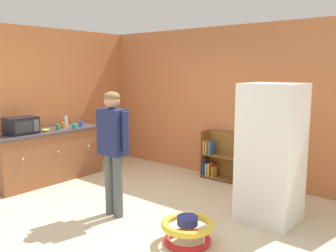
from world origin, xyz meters
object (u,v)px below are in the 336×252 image
at_px(bookshelf, 221,159).
at_px(teal_cup, 75,126).
at_px(clear_bottle, 66,121).
at_px(microwave, 21,126).
at_px(kitchen_counter, 48,155).
at_px(green_cup, 58,127).
at_px(orange_cup, 63,125).
at_px(refrigerator, 271,153).
at_px(standing_person, 113,142).
at_px(baby_walker, 187,230).
at_px(banana_bunch, 46,130).
at_px(blue_cup, 81,124).

xyz_separation_m(bookshelf, teal_cup, (-2.09, -1.59, 0.58)).
distance_m(bookshelf, clear_bottle, 2.93).
bearing_deg(microwave, kitchen_counter, 89.93).
xyz_separation_m(kitchen_counter, green_cup, (0.09, 0.17, 0.50)).
bearing_deg(clear_bottle, kitchen_counter, -79.27).
relative_size(kitchen_counter, green_cup, 20.56).
distance_m(bookshelf, orange_cup, 2.92).
bearing_deg(refrigerator, orange_cup, -171.83).
distance_m(bookshelf, microwave, 3.45).
height_order(refrigerator, standing_person, refrigerator).
distance_m(bookshelf, standing_person, 2.42).
height_order(bookshelf, green_cup, green_cup).
bearing_deg(baby_walker, banana_bunch, 175.53).
height_order(green_cup, orange_cup, same).
bearing_deg(standing_person, orange_cup, 162.37).
bearing_deg(banana_bunch, blue_cup, 89.33).
bearing_deg(microwave, refrigerator, 19.82).
distance_m(microwave, banana_bunch, 0.42).
relative_size(bookshelf, teal_cup, 8.95).
height_order(microwave, blue_cup, microwave).
relative_size(clear_bottle, orange_cup, 2.59).
height_order(baby_walker, orange_cup, orange_cup).
bearing_deg(bookshelf, banana_bunch, -136.71).
xyz_separation_m(refrigerator, microwave, (-3.72, -1.34, 0.15)).
xyz_separation_m(bookshelf, standing_person, (-0.26, -2.32, 0.63)).
relative_size(kitchen_counter, banana_bunch, 12.34).
xyz_separation_m(standing_person, baby_walker, (1.23, -0.01, -0.85)).
xyz_separation_m(refrigerator, clear_bottle, (-3.81, -0.42, 0.11)).
height_order(clear_bottle, teal_cup, clear_bottle).
xyz_separation_m(standing_person, orange_cup, (-2.06, 0.66, -0.06)).
bearing_deg(clear_bottle, blue_cup, 43.97).
bearing_deg(green_cup, standing_person, -13.70).
bearing_deg(green_cup, kitchen_counter, -119.76).
bearing_deg(teal_cup, blue_cup, 116.91).
bearing_deg(clear_bottle, microwave, -84.69).
bearing_deg(microwave, teal_cup, 75.78).
bearing_deg(bookshelf, refrigerator, -38.81).
bearing_deg(banana_bunch, teal_cup, 76.20).
distance_m(kitchen_counter, orange_cup, 0.60).
xyz_separation_m(bookshelf, banana_bunch, (-2.21, -2.09, 0.56)).
xyz_separation_m(bookshelf, blue_cup, (-2.21, -1.37, 0.58)).
relative_size(clear_bottle, green_cup, 2.59).
xyz_separation_m(baby_walker, blue_cup, (-3.18, 0.97, 0.79)).
bearing_deg(orange_cup, baby_walker, -11.49).
bearing_deg(clear_bottle, bookshelf, 32.92).
bearing_deg(kitchen_counter, refrigerator, 13.26).
bearing_deg(orange_cup, clear_bottle, 125.87).
bearing_deg(blue_cup, banana_bunch, -90.67).
height_order(bookshelf, orange_cup, orange_cup).
relative_size(green_cup, blue_cup, 1.00).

